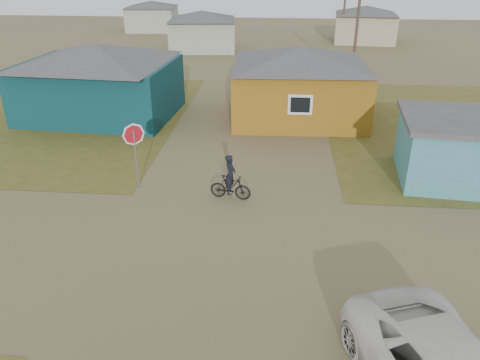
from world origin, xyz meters
name	(u,v)px	position (x,y,z in m)	size (l,w,h in m)	color
ground	(224,263)	(0.00, 0.00, 0.00)	(120.00, 120.00, 0.00)	brown
grass_nw	(7,115)	(-14.00, 13.00, 0.01)	(20.00, 18.00, 0.00)	brown
house_teal	(99,79)	(-8.50, 13.50, 2.05)	(8.93, 7.08, 4.00)	#092F35
house_yellow	(299,82)	(2.50, 14.00, 2.00)	(7.72, 6.76, 3.90)	#8D5D15
house_pale_west	(203,30)	(-6.00, 34.00, 1.86)	(7.04, 6.15, 3.60)	#9CA38C
house_beige_east	(365,23)	(10.00, 40.00, 1.86)	(6.95, 6.05, 3.60)	tan
house_pale_north	(152,15)	(-14.00, 46.00, 1.75)	(6.28, 5.81, 3.40)	#9CA38C
utility_pole_near	(357,23)	(6.50, 22.00, 4.14)	(1.40, 0.20, 8.00)	#4C3B2D
utility_pole_far	(345,1)	(7.50, 38.00, 4.14)	(1.40, 0.20, 8.00)	#4C3B2D
stop_sign	(134,141)	(-3.91, 4.68, 1.93)	(0.85, 0.24, 2.65)	gray
cyclist	(230,183)	(-0.22, 4.07, 0.64)	(1.60, 0.68, 1.76)	black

